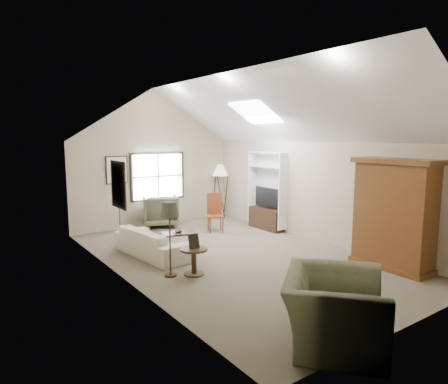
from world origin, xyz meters
TOP-DOWN VIEW (x-y plane):
  - room_shell at (0.00, 0.00)m, footprint 5.01×8.01m
  - window at (0.10, 3.96)m, footprint 1.72×0.08m
  - skylight at (1.30, 0.90)m, footprint 0.80×1.20m
  - wall_art at (-1.88, 1.94)m, footprint 1.97×3.71m
  - armoire at (2.18, -2.40)m, footprint 0.60×1.50m
  - tv_alcove at (2.34, 1.60)m, footprint 0.32×1.30m
  - media_console at (2.32, 1.60)m, footprint 0.34×1.18m
  - tv_panel at (2.32, 1.60)m, footprint 0.05×0.90m
  - sofa at (-1.42, 1.13)m, footprint 1.07×2.18m
  - armchair_near at (-1.17, -3.70)m, footprint 1.86×1.84m
  - armchair_far at (0.03, 3.70)m, footprint 1.30×1.31m
  - coffee_table at (-0.72, 1.24)m, footprint 0.87×0.62m
  - bowl at (-0.72, 1.24)m, footprint 0.23×0.23m
  - side_table at (-1.32, -0.47)m, footprint 0.59×0.59m
  - side_chair at (0.97, 2.18)m, footprint 0.55×0.55m
  - tripod_lamp at (2.18, 3.70)m, footprint 0.66×0.66m
  - dark_lamp at (-1.72, -0.27)m, footprint 0.39×0.39m
  - tan_lamp at (-1.72, 2.33)m, footprint 0.29×0.29m

SIDE VIEW (x-z plane):
  - coffee_table at x=-0.72m, z-range 0.00..0.40m
  - side_table at x=-1.32m, z-range 0.00..0.52m
  - media_console at x=2.32m, z-range 0.00..0.60m
  - sofa at x=-1.42m, z-range 0.00..0.61m
  - bowl at x=-0.72m, z-range 0.40..0.45m
  - armchair_near at x=-1.17m, z-range 0.00..0.91m
  - armchair_far at x=0.03m, z-range 0.00..0.93m
  - side_chair at x=0.97m, z-range 0.00..1.07m
  - tan_lamp at x=-1.72m, z-range 0.00..1.31m
  - dark_lamp at x=-1.72m, z-range 0.00..1.46m
  - tripod_lamp at x=2.18m, z-range 0.00..1.76m
  - tv_panel at x=2.32m, z-range 0.65..1.20m
  - armoire at x=2.18m, z-range 0.00..2.20m
  - tv_alcove at x=2.34m, z-range 0.10..2.20m
  - window at x=0.10m, z-range 0.74..2.16m
  - wall_art at x=-1.88m, z-range 1.29..2.17m
  - room_shell at x=0.00m, z-range 1.21..5.21m
  - skylight at x=1.30m, z-range 2.96..3.48m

